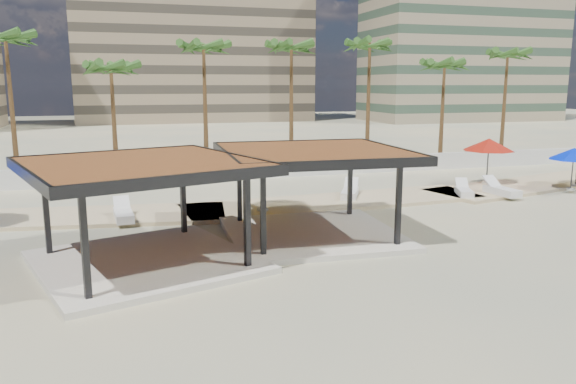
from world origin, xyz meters
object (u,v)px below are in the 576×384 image
Objects in this scene: umbrella_c at (489,145)px; lounger_c at (501,190)px; lounger_b at (350,193)px; lounger_d at (464,191)px; pavilion_central at (313,184)px; lounger_a at (124,215)px; pavilion_west at (142,203)px.

umbrella_c reaches higher than lounger_c.
umbrella_c is at bearing -53.38° from lounger_b.
lounger_c is 2.10m from lounger_d.
lounger_a is at bearing 150.94° from pavilion_central.
pavilion_central reaches higher than lounger_b.
pavilion_central is 8.85m from lounger_a.
pavilion_west reaches higher than umbrella_c.
pavilion_central is at bearing -150.85° from umbrella_c.
pavilion_central is at bearing 105.90° from lounger_c.
pavilion_west reaches higher than lounger_b.
lounger_d is (17.28, 6.86, -1.80)m from pavilion_west.
umbrella_c is 21.73m from lounger_a.
umbrella_c is at bearing -85.36° from lounger_a.
umbrella_c is at bearing -27.45° from lounger_c.
pavilion_west reaches higher than lounger_c.
lounger_b is 6.32m from lounger_d.
lounger_b is at bearing -85.21° from lounger_a.
pavilion_west is (-6.75, -1.84, 0.01)m from pavilion_central.
lounger_b is 1.00× the size of lounger_c.
pavilion_west is 22.87m from umbrella_c.
lounger_d is (6.18, -1.35, -0.02)m from lounger_b.
pavilion_central is 7.91m from lounger_b.
pavilion_central reaches higher than lounger_c.
lounger_b is at bearing -171.51° from umbrella_c.
pavilion_west is 13.92m from lounger_b.
pavilion_west is 3.83× the size of lounger_a.
umbrella_c reaches higher than lounger_a.
umbrella_c is at bearing 7.70° from pavilion_west.
lounger_b is (11.10, 8.21, -1.77)m from pavilion_west.
pavilion_central reaches higher than lounger_d.
pavilion_central reaches higher than umbrella_c.
lounger_c is (8.22, -1.82, 0.00)m from lounger_b.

